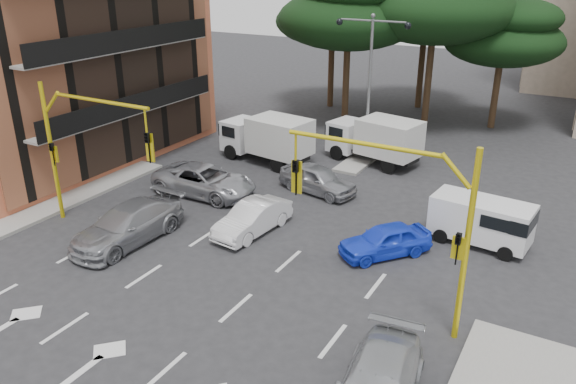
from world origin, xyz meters
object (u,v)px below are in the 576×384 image
(box_truck_a, at_px, (266,139))
(street_lamp_center, at_px, (371,62))
(signal_mast_right, at_px, (407,208))
(car_white_hatch, at_px, (253,218))
(car_silver_cross_a, at_px, (204,180))
(box_truck_b, at_px, (374,140))
(signal_mast_left, at_px, (79,139))
(van_white, at_px, (481,222))
(car_silver_wagon, at_px, (128,224))
(car_blue_compact, at_px, (385,240))
(car_silver_cross_b, at_px, (318,179))

(box_truck_a, bearing_deg, street_lamp_center, -46.18)
(signal_mast_right, relative_size, street_lamp_center, 0.77)
(car_white_hatch, relative_size, car_silver_cross_a, 0.76)
(box_truck_b, bearing_deg, car_silver_cross_a, 158.44)
(box_truck_b, bearing_deg, car_white_hatch, -174.76)
(signal_mast_left, relative_size, box_truck_a, 1.13)
(signal_mast_right, height_order, van_white, signal_mast_right)
(car_silver_cross_a, xyz_separation_m, box_truck_b, (5.38, 8.30, 0.58))
(street_lamp_center, height_order, car_white_hatch, street_lamp_center)
(signal_mast_right, distance_m, box_truck_b, 15.07)
(street_lamp_center, distance_m, car_silver_wagon, 15.62)
(car_blue_compact, bearing_deg, car_white_hatch, -131.01)
(signal_mast_left, distance_m, car_blue_compact, 12.78)
(signal_mast_left, height_order, car_white_hatch, signal_mast_left)
(signal_mast_left, relative_size, van_white, 1.58)
(car_white_hatch, height_order, car_silver_wagon, car_silver_wagon)
(car_blue_compact, bearing_deg, car_silver_wagon, -117.14)
(street_lamp_center, distance_m, car_blue_compact, 12.33)
(car_blue_compact, bearing_deg, signal_mast_left, -122.43)
(car_white_hatch, bearing_deg, car_silver_cross_a, 157.52)
(car_blue_compact, bearing_deg, street_lamp_center, 155.56)
(car_silver_cross_b, height_order, box_truck_b, box_truck_b)
(car_silver_wagon, distance_m, car_silver_cross_b, 9.38)
(car_blue_compact, height_order, van_white, van_white)
(car_white_hatch, height_order, car_silver_cross_b, car_silver_cross_b)
(car_blue_compact, relative_size, car_silver_cross_a, 0.70)
(signal_mast_left, xyz_separation_m, car_blue_compact, (11.76, 3.79, -3.27))
(signal_mast_left, xyz_separation_m, car_silver_cross_a, (2.08, 5.21, -3.17))
(car_silver_cross_a, bearing_deg, signal_mast_left, 156.78)
(car_silver_cross_b, bearing_deg, car_silver_wagon, 164.28)
(signal_mast_right, relative_size, car_silver_cross_b, 1.50)
(box_truck_a, xyz_separation_m, box_truck_b, (5.26, 2.78, -0.02))
(signal_mast_left, xyz_separation_m, van_white, (14.71, 6.52, -2.94))
(car_silver_cross_a, relative_size, car_silver_cross_b, 1.28)
(car_silver_wagon, bearing_deg, car_blue_compact, 25.86)
(car_white_hatch, bearing_deg, box_truck_b, 89.97)
(signal_mast_left, distance_m, car_silver_cross_a, 6.45)
(signal_mast_right, xyz_separation_m, box_truck_b, (-6.15, 13.51, -2.59))
(car_silver_cross_a, bearing_deg, car_blue_compact, -99.80)
(car_silver_wagon, bearing_deg, car_white_hatch, 41.14)
(car_silver_cross_b, bearing_deg, car_blue_compact, -118.86)
(street_lamp_center, distance_m, box_truck_b, 4.22)
(car_blue_compact, bearing_deg, box_truck_a, -176.28)
(car_silver_cross_a, height_order, box_truck_a, box_truck_a)
(signal_mast_left, xyz_separation_m, car_white_hatch, (6.32, 2.90, -3.24))
(signal_mast_right, xyz_separation_m, car_silver_cross_a, (-11.53, 5.21, -3.17))
(car_silver_cross_a, relative_size, van_white, 1.35)
(car_silver_wagon, bearing_deg, car_silver_cross_b, 65.30)
(car_white_hatch, height_order, van_white, van_white)
(signal_mast_right, height_order, car_silver_cross_a, signal_mast_right)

